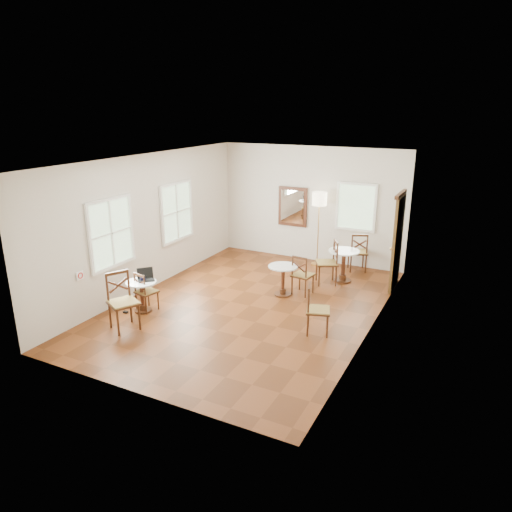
{
  "coord_description": "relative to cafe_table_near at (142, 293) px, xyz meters",
  "views": [
    {
      "loc": [
        4.18,
        -8.01,
        3.98
      ],
      "look_at": [
        0.0,
        0.3,
        1.0
      ],
      "focal_mm": 33.16,
      "sensor_mm": 36.0,
      "label": 1
    }
  ],
  "objects": [
    {
      "name": "cafe_table_near",
      "position": [
        0.0,
        0.0,
        0.0
      ],
      "size": [
        0.61,
        0.61,
        0.64
      ],
      "color": "#412110",
      "rests_on": "ground"
    },
    {
      "name": "chair_mid_b",
      "position": [
        3.44,
        0.68,
        0.06
      ],
      "size": [
        0.54,
        0.54,
        0.93
      ],
      "rotation": [
        0.0,
        0.0,
        1.89
      ],
      "color": "#412110",
      "rests_on": "ground"
    },
    {
      "name": "cafe_table_mid",
      "position": [
        2.18,
        2.05,
        0.02
      ],
      "size": [
        0.64,
        0.64,
        0.68
      ],
      "color": "#412110",
      "rests_on": "ground"
    },
    {
      "name": "water_glass",
      "position": [
        -0.0,
        0.14,
        0.29
      ],
      "size": [
        0.06,
        0.06,
        0.09
      ],
      "primitive_type": "cylinder",
      "color": "white",
      "rests_on": "cafe_table_near"
    },
    {
      "name": "chair_mid_a",
      "position": [
        2.53,
        2.3,
        0.05
      ],
      "size": [
        0.47,
        0.47,
        0.9
      ],
      "rotation": [
        0.0,
        0.0,
        3.0
      ],
      "color": "#412110",
      "rests_on": "ground"
    },
    {
      "name": "room_shell",
      "position": [
        1.74,
        1.48,
        1.49
      ],
      "size": [
        5.02,
        7.02,
        3.01
      ],
      "color": "beige",
      "rests_on": "ground"
    },
    {
      "name": "ground",
      "position": [
        1.8,
        1.21,
        -0.4
      ],
      "size": [
        7.0,
        7.0,
        0.0
      ],
      "primitive_type": "plane",
      "color": "#622D10",
      "rests_on": "ground"
    },
    {
      "name": "chair_back_b",
      "position": [
        2.81,
        3.18,
        0.12
      ],
      "size": [
        0.64,
        0.64,
        1.03
      ],
      "rotation": [
        0.0,
        0.0,
        -1.08
      ],
      "color": "#412110",
      "rests_on": "ground"
    },
    {
      "name": "floor_lamp",
      "position": [
        2.15,
        4.36,
        1.21
      ],
      "size": [
        0.37,
        0.37,
        1.9
      ],
      "color": "#BF8C3F",
      "rests_on": "ground"
    },
    {
      "name": "chair_near_b",
      "position": [
        0.19,
        -0.75,
        0.14
      ],
      "size": [
        0.67,
        0.67,
        1.08
      ],
      "rotation": [
        0.0,
        0.0,
        1.09
      ],
      "color": "#412110",
      "rests_on": "ground"
    },
    {
      "name": "chair_near_a",
      "position": [
        0.03,
        0.07,
        0.01
      ],
      "size": [
        0.45,
        0.45,
        0.82
      ],
      "rotation": [
        0.0,
        0.0,
        2.93
      ],
      "color": "#412110",
      "rests_on": "ground"
    },
    {
      "name": "cafe_table_back",
      "position": [
        3.1,
        3.47,
        0.07
      ],
      "size": [
        0.72,
        0.72,
        0.76
      ],
      "color": "#412110",
      "rests_on": "ground"
    },
    {
      "name": "navy_mug",
      "position": [
        0.0,
        0.05,
        0.29
      ],
      "size": [
        0.13,
        0.09,
        0.1
      ],
      "color": "black",
      "rests_on": "cafe_table_near"
    },
    {
      "name": "power_adapter",
      "position": [
        -0.26,
        -0.23,
        -0.38
      ],
      "size": [
        0.09,
        0.06,
        0.04
      ],
      "primitive_type": "cube",
      "color": "black",
      "rests_on": "ground"
    },
    {
      "name": "mouse",
      "position": [
        -0.13,
        0.12,
        0.26
      ],
      "size": [
        0.11,
        0.09,
        0.04
      ],
      "primitive_type": "ellipsoid",
      "rotation": [
        0.0,
        0.0,
        -0.37
      ],
      "color": "black",
      "rests_on": "cafe_table_near"
    },
    {
      "name": "laptop",
      "position": [
        0.02,
        0.13,
        0.3
      ],
      "size": [
        0.41,
        0.41,
        0.23
      ],
      "rotation": [
        0.0,
        0.0,
        0.81
      ],
      "color": "black",
      "rests_on": "cafe_table_near"
    },
    {
      "name": "chair_back_a",
      "position": [
        3.2,
        4.37,
        0.09
      ],
      "size": [
        0.6,
        0.6,
        0.98
      ],
      "rotation": [
        0.0,
        0.0,
        3.57
      ],
      "color": "#412110",
      "rests_on": "ground"
    }
  ]
}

